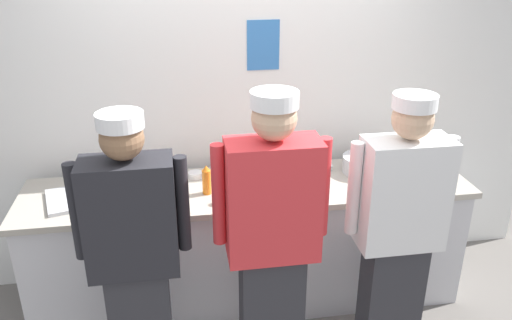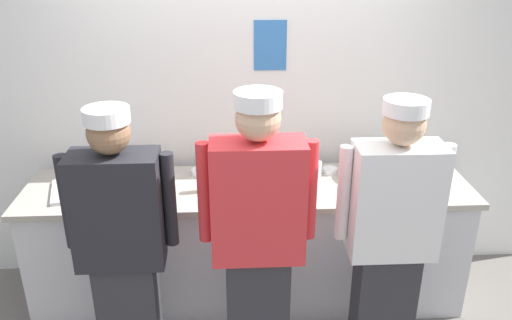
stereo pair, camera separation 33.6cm
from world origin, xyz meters
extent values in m
cube|color=white|center=(0.00, 0.83, 1.36)|extent=(4.63, 0.10, 2.71)
cube|color=#3370B7|center=(0.17, 0.78, 1.73)|extent=(0.22, 0.01, 0.34)
cube|color=silver|center=(0.00, 0.36, 0.43)|extent=(2.89, 0.63, 0.85)
cube|color=#A8A093|center=(0.00, 0.36, 0.87)|extent=(2.95, 0.68, 0.04)
cube|color=#2D2D33|center=(-0.70, -0.32, 0.40)|extent=(0.33, 0.20, 0.79)
cube|color=#232328|center=(-0.70, -0.32, 1.10)|extent=(0.46, 0.24, 0.63)
cylinder|color=#232328|center=(-0.97, -0.28, 1.14)|extent=(0.07, 0.07, 0.53)
cylinder|color=#232328|center=(-0.44, -0.28, 1.14)|extent=(0.07, 0.07, 0.53)
sphere|color=#8C6647|center=(-0.70, -0.32, 1.53)|extent=(0.21, 0.21, 0.21)
cylinder|color=white|center=(-0.70, -0.32, 1.62)|extent=(0.23, 0.23, 0.08)
cube|color=#2D2D33|center=(0.02, -0.36, 0.42)|extent=(0.35, 0.20, 0.83)
cube|color=red|center=(0.02, -0.36, 1.16)|extent=(0.48, 0.24, 0.66)
cylinder|color=red|center=(-0.25, -0.32, 1.19)|extent=(0.07, 0.07, 0.56)
cylinder|color=red|center=(0.30, -0.32, 1.19)|extent=(0.07, 0.07, 0.56)
sphere|color=tan|center=(0.02, -0.36, 1.61)|extent=(0.22, 0.22, 0.22)
cylinder|color=white|center=(0.02, -0.36, 1.70)|extent=(0.24, 0.24, 0.08)
cube|color=#2D2D33|center=(0.75, -0.32, 0.40)|extent=(0.33, 0.20, 0.80)
cube|color=white|center=(0.75, -0.32, 1.12)|extent=(0.47, 0.24, 0.63)
cylinder|color=white|center=(0.48, -0.28, 1.15)|extent=(0.07, 0.07, 0.54)
cylinder|color=white|center=(1.02, -0.28, 1.15)|extent=(0.07, 0.07, 0.54)
sphere|color=tan|center=(0.75, -0.32, 1.55)|extent=(0.22, 0.22, 0.22)
cylinder|color=white|center=(0.75, -0.32, 1.64)|extent=(0.23, 0.23, 0.08)
cylinder|color=white|center=(-0.63, 0.33, 0.90)|extent=(0.20, 0.20, 0.01)
cylinder|color=white|center=(-0.63, 0.33, 0.91)|extent=(0.20, 0.20, 0.01)
cylinder|color=white|center=(-0.63, 0.33, 0.92)|extent=(0.20, 0.20, 0.01)
cylinder|color=white|center=(-0.63, 0.33, 0.93)|extent=(0.20, 0.20, 0.01)
cylinder|color=white|center=(-0.63, 0.33, 0.95)|extent=(0.20, 0.20, 0.01)
cylinder|color=white|center=(0.00, 0.45, 0.90)|extent=(0.21, 0.21, 0.01)
cylinder|color=white|center=(0.00, 0.45, 0.91)|extent=(0.21, 0.21, 0.01)
cylinder|color=white|center=(0.00, 0.45, 0.92)|extent=(0.21, 0.21, 0.01)
cylinder|color=white|center=(0.00, 0.45, 0.93)|extent=(0.21, 0.21, 0.01)
cylinder|color=white|center=(0.00, 0.45, 0.95)|extent=(0.21, 0.21, 0.01)
cylinder|color=white|center=(0.00, 0.45, 0.96)|extent=(0.21, 0.21, 0.01)
cylinder|color=#B7BABF|center=(0.83, 0.45, 0.95)|extent=(0.31, 0.31, 0.12)
cube|color=#B7BABF|center=(-1.01, 0.36, 0.90)|extent=(0.59, 0.47, 0.02)
cylinder|color=orange|center=(-0.28, 0.30, 0.97)|extent=(0.06, 0.06, 0.16)
cone|color=orange|center=(-0.28, 0.30, 1.07)|extent=(0.05, 0.05, 0.04)
cylinder|color=orange|center=(-0.12, 0.16, 0.97)|extent=(0.06, 0.06, 0.15)
cone|color=orange|center=(-0.12, 0.16, 1.06)|extent=(0.05, 0.05, 0.04)
cylinder|color=white|center=(0.57, 0.53, 0.91)|extent=(0.10, 0.10, 0.04)
cylinder|color=red|center=(0.57, 0.53, 0.92)|extent=(0.08, 0.08, 0.01)
cylinder|color=white|center=(1.20, 0.45, 0.91)|extent=(0.08, 0.08, 0.04)
cylinder|color=orange|center=(1.20, 0.45, 0.93)|extent=(0.07, 0.07, 0.01)
cylinder|color=white|center=(-0.34, 0.55, 0.91)|extent=(0.10, 0.10, 0.04)
cylinder|color=gold|center=(-0.34, 0.55, 0.92)|extent=(0.08, 0.08, 0.01)
cylinder|color=white|center=(0.18, 0.35, 0.91)|extent=(0.09, 0.09, 0.05)
cylinder|color=orange|center=(0.18, 0.35, 0.93)|extent=(0.07, 0.07, 0.01)
cylinder|color=white|center=(0.46, 0.48, 0.95)|extent=(0.09, 0.09, 0.11)
camera|label=1|loc=(-0.44, -2.68, 2.42)|focal=36.43mm
camera|label=2|loc=(-0.11, -2.72, 2.42)|focal=36.43mm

